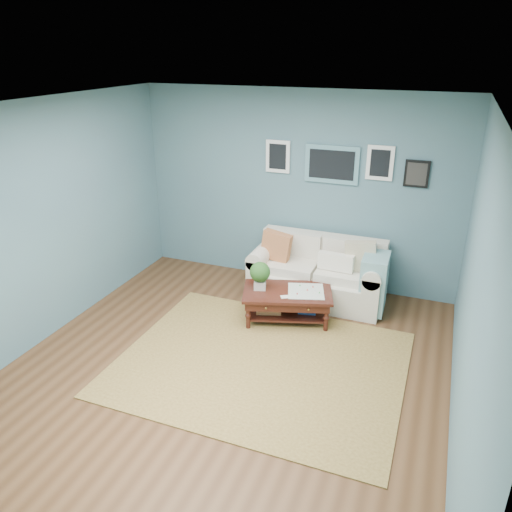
% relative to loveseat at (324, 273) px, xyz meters
% --- Properties ---
extents(room_shell, '(5.00, 5.02, 2.70)m').
position_rel_loveseat_xyz_m(room_shell, '(-0.54, -1.97, 0.98)').
color(room_shell, brown).
rests_on(room_shell, ground).
extents(area_rug, '(3.02, 2.42, 0.01)m').
position_rel_loveseat_xyz_m(area_rug, '(-0.25, -1.72, -0.37)').
color(area_rug, brown).
rests_on(area_rug, ground).
extents(loveseat, '(1.80, 0.82, 0.93)m').
position_rel_loveseat_xyz_m(loveseat, '(0.00, 0.00, 0.00)').
color(loveseat, beige).
rests_on(loveseat, ground).
extents(coffee_table, '(1.22, 0.93, 0.76)m').
position_rel_loveseat_xyz_m(coffee_table, '(-0.33, -0.73, -0.04)').
color(coffee_table, '#36140A').
rests_on(coffee_table, ground).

